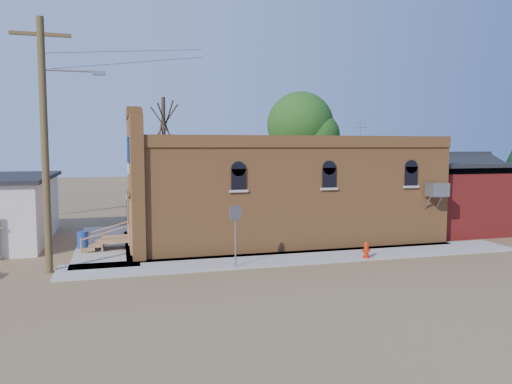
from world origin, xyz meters
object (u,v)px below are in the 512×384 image
object	(u,v)px
utility_pole	(46,140)
fire_hydrant	(366,250)
stop_sign	(235,219)
trash_barrel	(83,240)
brick_bar	(274,191)

from	to	relation	value
utility_pole	fire_hydrant	xyz separation A→B (m)	(11.94, -1.20, -4.37)
fire_hydrant	stop_sign	distance (m)	5.59
fire_hydrant	trash_barrel	xyz separation A→B (m)	(-11.09, 5.09, 0.05)
fire_hydrant	brick_bar	bearing A→B (deg)	119.61
trash_barrel	brick_bar	bearing A→B (deg)	2.63
stop_sign	trash_barrel	world-z (taller)	stop_sign
utility_pole	trash_barrel	size ratio (longest dim) A/B	12.18
utility_pole	fire_hydrant	size ratio (longest dim) A/B	13.89
stop_sign	trash_barrel	distance (m)	7.77
brick_bar	utility_pole	size ratio (longest dim) A/B	1.82
brick_bar	fire_hydrant	distance (m)	6.21
utility_pole	stop_sign	bearing A→B (deg)	-10.39
fire_hydrant	trash_barrel	distance (m)	12.20
brick_bar	stop_sign	world-z (taller)	brick_bar
stop_sign	trash_barrel	bearing A→B (deg)	135.10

